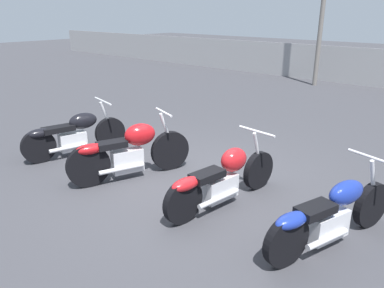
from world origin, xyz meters
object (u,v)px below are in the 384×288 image
object	(u,v)px
motorcycle_slot_0	(74,134)
motorcycle_slot_1	(130,151)
motorcycle_slot_3	(331,215)
motorcycle_slot_2	(222,178)

from	to	relation	value
motorcycle_slot_0	motorcycle_slot_1	xyz separation A→B (m)	(1.58, 0.04, 0.05)
motorcycle_slot_0	motorcycle_slot_1	distance (m)	1.58
motorcycle_slot_1	motorcycle_slot_0	bearing A→B (deg)	-158.92
motorcycle_slot_1	motorcycle_slot_3	world-z (taller)	motorcycle_slot_1
motorcycle_slot_0	motorcycle_slot_2	size ratio (longest dim) A/B	0.93
motorcycle_slot_0	motorcycle_slot_1	bearing A→B (deg)	13.98
motorcycle_slot_1	motorcycle_slot_2	distance (m)	1.68
motorcycle_slot_2	motorcycle_slot_0	bearing A→B (deg)	-167.89
motorcycle_slot_0	motorcycle_slot_1	world-z (taller)	motorcycle_slot_1
motorcycle_slot_2	motorcycle_slot_3	bearing A→B (deg)	8.74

